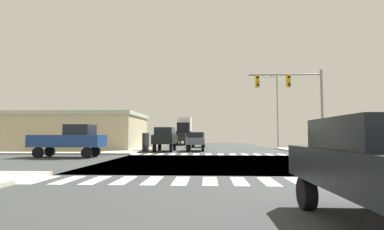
# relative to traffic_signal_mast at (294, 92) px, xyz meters

# --- Properties ---
(ground) EXTENTS (90.00, 90.00, 0.05)m
(ground) POSITION_rel_traffic_signal_mast_xyz_m (-6.29, -7.06, -5.15)
(ground) COLOR #343837
(sidewalk_corner_ne) EXTENTS (12.00, 12.00, 0.14)m
(sidewalk_corner_ne) POSITION_rel_traffic_signal_mast_xyz_m (6.71, 4.94, -5.06)
(sidewalk_corner_ne) COLOR #B2ADA3
(sidewalk_corner_ne) RESTS_ON ground
(sidewalk_corner_nw) EXTENTS (12.00, 12.00, 0.14)m
(sidewalk_corner_nw) POSITION_rel_traffic_signal_mast_xyz_m (-19.29, 4.94, -5.06)
(sidewalk_corner_nw) COLOR #B3B0A0
(sidewalk_corner_nw) RESTS_ON ground
(crosswalk_near) EXTENTS (13.50, 2.00, 0.01)m
(crosswalk_near) POSITION_rel_traffic_signal_mast_xyz_m (-6.54, -14.36, -5.12)
(crosswalk_near) COLOR white
(crosswalk_near) RESTS_ON ground
(crosswalk_far) EXTENTS (13.50, 2.00, 0.01)m
(crosswalk_far) POSITION_rel_traffic_signal_mast_xyz_m (-6.54, 0.24, -5.12)
(crosswalk_far) COLOR white
(crosswalk_far) RESTS_ON ground
(traffic_signal_mast) EXTENTS (6.01, 0.55, 6.98)m
(traffic_signal_mast) POSITION_rel_traffic_signal_mast_xyz_m (0.00, 0.00, 0.00)
(traffic_signal_mast) COLOR gray
(traffic_signal_mast) RESTS_ON ground
(street_lamp) EXTENTS (1.78, 0.32, 9.36)m
(street_lamp) POSITION_rel_traffic_signal_mast_xyz_m (1.82, 14.68, 0.37)
(street_lamp) COLOR gray
(street_lamp) RESTS_ON ground
(bank_building) EXTENTS (17.21, 9.27, 4.03)m
(bank_building) POSITION_rel_traffic_signal_mast_xyz_m (-22.46, 8.35, -3.10)
(bank_building) COLOR #BAB08A
(bank_building) RESTS_ON ground
(sedan_nearside_1) EXTENTS (1.80, 4.30, 1.88)m
(sedan_nearside_1) POSITION_rel_traffic_signal_mast_xyz_m (-4.29, -19.67, -4.01)
(sedan_nearside_1) COLOR black
(sedan_nearside_1) RESTS_ON ground
(suv_farside_1) EXTENTS (1.96, 4.60, 2.34)m
(suv_farside_1) POSITION_rel_traffic_signal_mast_xyz_m (-11.29, 4.70, -3.73)
(suv_farside_1) COLOR black
(suv_farside_1) RESTS_ON ground
(pickup_leading_1) EXTENTS (5.10, 2.00, 2.35)m
(pickup_leading_1) POSITION_rel_traffic_signal_mast_xyz_m (-17.02, -3.56, -3.83)
(pickup_leading_1) COLOR black
(pickup_leading_1) RESTS_ON ground
(sedan_trailing_4) EXTENTS (1.80, 4.30, 1.88)m
(sedan_trailing_4) POSITION_rel_traffic_signal_mast_xyz_m (-11.29, 22.84, -4.01)
(sedan_trailing_4) COLOR black
(sedan_trailing_4) RESTS_ON ground
(sedan_middle_5) EXTENTS (1.80, 4.30, 1.88)m
(sedan_middle_5) POSITION_rel_traffic_signal_mast_xyz_m (-8.29, 15.23, -4.01)
(sedan_middle_5) COLOR black
(sedan_middle_5) RESTS_ON ground
(box_truck_outer_1) EXTENTS (2.40, 7.20, 4.85)m
(box_truck_outer_1) POSITION_rel_traffic_signal_mast_xyz_m (-11.29, 29.74, -2.56)
(box_truck_outer_1) COLOR black
(box_truck_outer_1) RESTS_ON ground
(sedan_inner_6) EXTENTS (1.80, 4.30, 1.88)m
(sedan_inner_6) POSITION_rel_traffic_signal_mast_xyz_m (-8.29, 5.48, -4.01)
(sedan_inner_6) COLOR black
(sedan_inner_6) RESTS_ON ground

